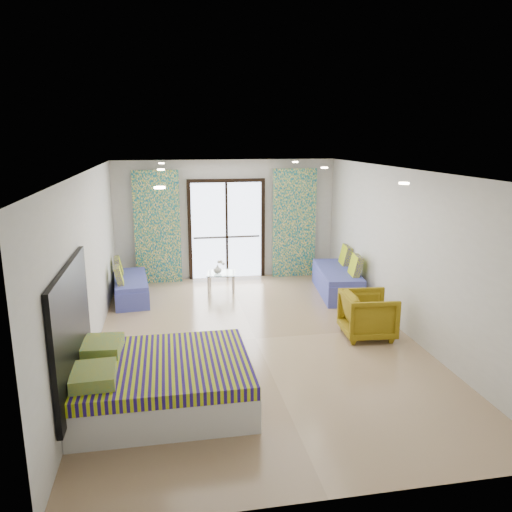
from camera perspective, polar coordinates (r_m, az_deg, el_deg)
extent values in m
cube|color=black|center=(11.27, -3.44, 8.60)|extent=(1.76, 0.08, 0.08)
cube|color=black|center=(11.36, -7.57, 2.74)|extent=(0.08, 0.08, 2.20)
cube|color=black|center=(11.55, 0.78, 3.04)|extent=(0.08, 0.08, 2.20)
cube|color=black|center=(11.42, -3.36, 2.90)|extent=(0.05, 0.06, 2.20)
cube|color=#595451|center=(11.47, -3.36, 2.18)|extent=(1.52, 0.03, 0.04)
cube|color=silver|center=(11.18, -11.20, 3.21)|extent=(1.00, 0.10, 2.50)
cube|color=silver|center=(11.55, 4.39, 3.75)|extent=(1.00, 0.10, 2.50)
cylinder|color=#FFE0B2|center=(5.47, -10.96, 7.69)|extent=(0.12, 0.12, 0.02)
cylinder|color=#FFE0B2|center=(6.11, 16.56, 7.97)|extent=(0.12, 0.12, 0.02)
cylinder|color=#FFE0B2|center=(8.46, -10.81, 9.68)|extent=(0.12, 0.12, 0.02)
cylinder|color=#FFE0B2|center=(8.89, 7.82, 9.97)|extent=(0.12, 0.12, 0.02)
cylinder|color=#FFE0B2|center=(10.45, -10.76, 10.37)|extent=(0.12, 0.12, 0.02)
cylinder|color=#FFE0B2|center=(10.81, 4.51, 10.66)|extent=(0.12, 0.12, 0.02)
cube|color=black|center=(6.14, -20.28, -7.87)|extent=(0.06, 2.10, 1.50)
cube|color=silver|center=(7.31, -18.74, -4.34)|extent=(0.02, 0.10, 0.10)
cube|color=silver|center=(6.39, -10.40, -14.66)|extent=(2.09, 1.67, 0.42)
cube|color=navy|center=(6.26, -10.51, -12.34)|extent=(2.07, 1.70, 0.16)
cube|color=#1A7868|center=(5.90, -18.07, -12.87)|extent=(0.50, 0.60, 0.15)
cube|color=#1A7868|center=(6.61, -17.18, -9.85)|extent=(0.51, 0.61, 0.15)
cube|color=#464DA8|center=(10.38, -14.04, -3.83)|extent=(0.77, 1.67, 0.36)
cube|color=#464DA8|center=(10.31, -14.11, -2.64)|extent=(0.75, 1.63, 0.09)
cube|color=navy|center=(9.90, -15.43, -2.16)|extent=(0.21, 0.42, 0.37)
cube|color=navy|center=(10.63, -15.44, -1.09)|extent=(0.21, 0.42, 0.37)
cube|color=#464DA8|center=(10.54, 9.24, -3.15)|extent=(0.96, 1.96, 0.42)
cube|color=#464DA8|center=(10.47, 9.29, -1.78)|extent=(0.94, 1.92, 0.10)
cube|color=navy|center=(10.06, 11.32, -1.08)|extent=(0.27, 0.49, 0.44)
cube|color=navy|center=(10.89, 10.20, 0.08)|extent=(0.27, 0.49, 0.44)
cylinder|color=silver|center=(10.43, -5.45, -3.34)|extent=(0.05, 0.05, 0.38)
cylinder|color=silver|center=(10.40, -2.64, -3.33)|extent=(0.05, 0.05, 0.38)
cylinder|color=silver|center=(10.91, -5.25, -2.56)|extent=(0.05, 0.05, 0.38)
cylinder|color=silver|center=(10.89, -2.57, -2.56)|extent=(0.05, 0.05, 0.38)
cube|color=#8CA59E|center=(10.60, -3.99, -1.96)|extent=(0.67, 0.67, 0.02)
sphere|color=white|center=(10.55, -3.76, -0.87)|extent=(0.07, 0.07, 0.07)
sphere|color=white|center=(10.59, -4.00, -0.71)|extent=(0.07, 0.07, 0.07)
sphere|color=white|center=(10.54, -4.27, -0.67)|extent=(0.07, 0.07, 0.07)
sphere|color=white|center=(10.49, -4.03, -0.64)|extent=(0.07, 0.07, 0.07)
imported|color=white|center=(10.54, -4.41, -1.52)|extent=(0.23, 0.23, 0.17)
imported|color=olive|center=(8.36, 12.69, -6.34)|extent=(0.81, 0.85, 0.82)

